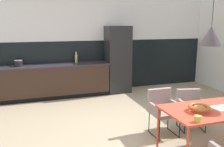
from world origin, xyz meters
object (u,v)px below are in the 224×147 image
at_px(cooking_pot, 18,63).
at_px(refrigerator_column, 118,59).
at_px(armchair_corner_seat, 191,104).
at_px(open_book, 222,108).
at_px(fruit_bowl, 199,108).
at_px(armchair_facing_counter, 162,106).
at_px(pendant_lamp_over_table_near, 211,35).
at_px(mug_tall_blue, 198,119).
at_px(bottle_spice_small, 76,58).

bearing_deg(cooking_pot, refrigerator_column, -0.42).
relative_size(armchair_corner_seat, open_book, 2.67).
bearing_deg(open_book, fruit_bowl, 179.59).
relative_size(armchair_corner_seat, armchair_facing_counter, 0.90).
bearing_deg(refrigerator_column, fruit_bowl, -91.71).
relative_size(cooking_pot, pendant_lamp_over_table_near, 0.16).
bearing_deg(fruit_bowl, refrigerator_column, 88.29).
bearing_deg(armchair_corner_seat, refrigerator_column, -67.75).
bearing_deg(armchair_facing_counter, open_book, 116.34).
xyz_separation_m(armchair_corner_seat, fruit_bowl, (-0.58, -0.95, 0.31)).
bearing_deg(open_book, refrigerator_column, 94.39).
height_order(armchair_corner_seat, armchair_facing_counter, armchair_facing_counter).
height_order(fruit_bowl, cooking_pot, cooking_pot).
relative_size(armchair_facing_counter, mug_tall_blue, 6.31).
distance_m(fruit_bowl, pendant_lamp_over_table_near, 1.02).
xyz_separation_m(refrigerator_column, mug_tall_blue, (-0.37, -4.10, -0.18)).
bearing_deg(armchair_facing_counter, refrigerator_column, -93.63).
distance_m(cooking_pot, bottle_spice_small, 1.52).
height_order(armchair_facing_counter, pendant_lamp_over_table_near, pendant_lamp_over_table_near).
xyz_separation_m(open_book, mug_tall_blue, (-0.66, -0.31, 0.04)).
relative_size(refrigerator_column, bottle_spice_small, 6.27).
xyz_separation_m(armchair_facing_counter, pendant_lamp_over_table_near, (0.17, -0.88, 1.29)).
height_order(mug_tall_blue, bottle_spice_small, bottle_spice_small).
distance_m(refrigerator_column, armchair_corner_seat, 2.91).
relative_size(open_book, mug_tall_blue, 2.13).
distance_m(armchair_corner_seat, cooking_pot, 4.30).
distance_m(armchair_corner_seat, fruit_bowl, 1.16).
bearing_deg(armchair_corner_seat, armchair_facing_counter, 17.08).
xyz_separation_m(armchair_facing_counter, bottle_spice_small, (-1.03, 3.02, 0.50)).
height_order(armchair_corner_seat, fruit_bowl, fruit_bowl).
xyz_separation_m(armchair_facing_counter, cooking_pot, (-2.54, 2.90, 0.46)).
bearing_deg(pendant_lamp_over_table_near, mug_tall_blue, -138.72).
bearing_deg(fruit_bowl, mug_tall_blue, -130.06).
relative_size(armchair_corner_seat, fruit_bowl, 2.37).
distance_m(bottle_spice_small, pendant_lamp_over_table_near, 4.16).
xyz_separation_m(armchair_facing_counter, open_book, (0.46, -0.91, 0.22)).
relative_size(refrigerator_column, armchair_corner_seat, 2.61).
bearing_deg(armchair_facing_counter, armchair_corner_seat, -176.15).
distance_m(refrigerator_column, mug_tall_blue, 4.12).
xyz_separation_m(refrigerator_column, bottle_spice_small, (-1.19, 0.13, 0.06)).
relative_size(armchair_facing_counter, bottle_spice_small, 2.66).
height_order(open_book, cooking_pot, cooking_pot).
xyz_separation_m(mug_tall_blue, bottle_spice_small, (-0.82, 4.23, 0.24)).
bearing_deg(pendant_lamp_over_table_near, cooking_pot, 125.60).
distance_m(fruit_bowl, cooking_pot, 4.61).
bearing_deg(cooking_pot, armchair_facing_counter, -48.82).
relative_size(mug_tall_blue, bottle_spice_small, 0.42).
relative_size(armchair_facing_counter, fruit_bowl, 2.63).
xyz_separation_m(fruit_bowl, open_book, (0.40, -0.00, -0.05)).
xyz_separation_m(mug_tall_blue, cooking_pot, (-2.33, 4.12, 0.20)).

